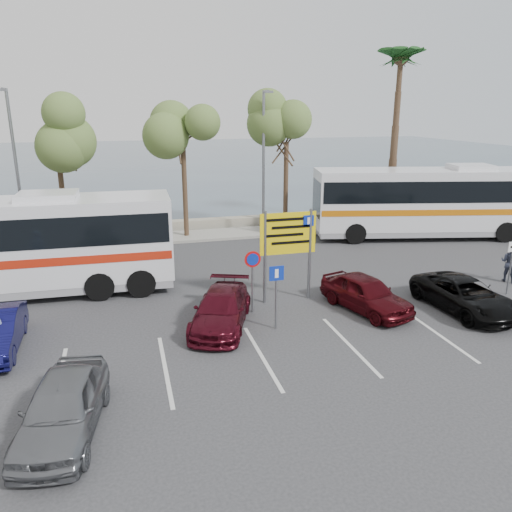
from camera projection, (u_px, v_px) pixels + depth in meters
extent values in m
plane|color=#2F2F32|center=(289.00, 338.00, 16.35)|extent=(120.00, 120.00, 0.00)
cube|color=gray|center=(212.00, 235.00, 29.28)|extent=(44.00, 2.40, 0.15)
cube|color=gray|center=(206.00, 224.00, 31.07)|extent=(48.00, 0.80, 0.60)
plane|color=#38485A|center=(155.00, 160.00, 71.86)|extent=(140.00, 140.00, 0.00)
cylinder|color=#382619|center=(63.00, 197.00, 26.54)|extent=(0.28, 0.28, 5.04)
cylinder|color=#382619|center=(185.00, 187.00, 28.09)|extent=(0.28, 0.28, 5.60)
cylinder|color=#382619|center=(286.00, 187.00, 29.64)|extent=(0.28, 0.28, 5.18)
cylinder|color=#382619|center=(394.00, 143.00, 30.70)|extent=(0.48, 0.48, 10.00)
cylinder|color=slate|center=(17.00, 171.00, 25.25)|extent=(0.16, 0.16, 8.00)
cylinder|color=slate|center=(4.00, 89.00, 23.70)|extent=(0.12, 0.90, 0.12)
cube|color=slate|center=(2.00, 90.00, 23.26)|extent=(0.45, 0.25, 0.12)
cylinder|color=slate|center=(263.00, 164.00, 28.50)|extent=(0.16, 0.16, 8.00)
cylinder|color=slate|center=(266.00, 91.00, 26.95)|extent=(0.12, 0.90, 0.12)
cube|color=slate|center=(269.00, 92.00, 26.50)|extent=(0.45, 0.25, 0.12)
cylinder|color=slate|center=(265.00, 258.00, 18.82)|extent=(0.12, 0.12, 3.60)
cylinder|color=slate|center=(310.00, 254.00, 19.27)|extent=(0.12, 0.12, 3.60)
cube|color=yellow|center=(288.00, 233.00, 18.79)|extent=(2.20, 0.06, 1.60)
cube|color=#0C2699|center=(309.00, 221.00, 18.82)|extent=(0.42, 0.01, 0.42)
cylinder|color=slate|center=(252.00, 284.00, 18.11)|extent=(0.07, 0.07, 2.20)
cylinder|color=#B20C0C|center=(253.00, 259.00, 17.81)|extent=(0.60, 0.03, 0.60)
cylinder|color=slate|center=(276.00, 299.00, 16.73)|extent=(0.07, 0.07, 2.20)
cube|color=#0C2699|center=(277.00, 273.00, 16.45)|extent=(0.50, 0.03, 0.50)
cylinder|color=slate|center=(510.00, 268.00, 19.87)|extent=(0.07, 0.07, 2.20)
cube|color=#AF210D|center=(0.00, 256.00, 19.45)|extent=(13.13, 3.17, 0.33)
cube|color=gray|center=(5.00, 282.00, 19.77)|extent=(13.13, 3.12, 0.60)
cube|color=silver|center=(433.00, 199.00, 28.47)|extent=(13.70, 5.69, 3.30)
cube|color=black|center=(434.00, 188.00, 28.30)|extent=(13.45, 5.67, 1.17)
cube|color=#BE620B|center=(432.00, 208.00, 28.62)|extent=(13.58, 5.69, 0.34)
cube|color=gray|center=(430.00, 227.00, 28.94)|extent=(13.57, 5.63, 0.61)
cube|color=silver|center=(436.00, 167.00, 27.96)|extent=(2.57, 2.23, 0.27)
imported|color=slate|center=(63.00, 407.00, 11.40)|extent=(2.22, 4.20, 1.36)
imported|color=#480C17|center=(221.00, 309.00, 17.08)|extent=(3.12, 4.56, 1.23)
imported|color=#43090F|center=(366.00, 293.00, 18.42)|extent=(2.60, 4.18, 1.33)
imported|color=black|center=(464.00, 295.00, 18.39)|extent=(2.33, 4.52, 1.22)
imported|color=#2E3346|center=(510.00, 262.00, 21.46)|extent=(0.92, 1.02, 1.70)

